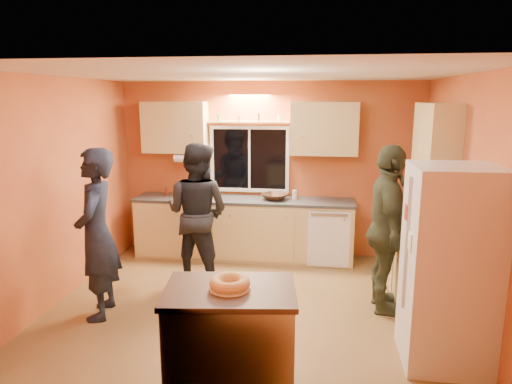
% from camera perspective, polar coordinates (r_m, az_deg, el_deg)
% --- Properties ---
extents(ground, '(4.50, 4.50, 0.00)m').
position_cam_1_polar(ground, '(5.37, -0.78, -14.33)').
color(ground, brown).
rests_on(ground, ground).
extents(room_shell, '(4.54, 4.04, 2.61)m').
position_cam_1_polar(room_shell, '(5.27, 1.14, 3.64)').
color(room_shell, '#C76E33').
rests_on(room_shell, ground).
extents(back_counter, '(4.23, 0.62, 0.90)m').
position_cam_1_polar(back_counter, '(6.79, 1.48, -4.62)').
color(back_counter, tan).
rests_on(back_counter, ground).
extents(right_counter, '(0.62, 1.84, 0.90)m').
position_cam_1_polar(right_counter, '(5.74, 19.87, -8.43)').
color(right_counter, tan).
rests_on(right_counter, ground).
extents(refrigerator, '(0.72, 0.70, 1.80)m').
position_cam_1_polar(refrigerator, '(4.39, 22.97, -8.66)').
color(refrigerator, silver).
rests_on(refrigerator, ground).
extents(island, '(1.06, 0.78, 0.95)m').
position_cam_1_polar(island, '(3.72, -3.20, -18.60)').
color(island, tan).
rests_on(island, ground).
extents(bundt_pastry, '(0.31, 0.31, 0.09)m').
position_cam_1_polar(bundt_pastry, '(3.48, -3.29, -11.27)').
color(bundt_pastry, tan).
rests_on(bundt_pastry, island).
extents(person_left, '(0.58, 0.76, 1.85)m').
position_cam_1_polar(person_left, '(5.18, -19.28, -5.01)').
color(person_left, black).
rests_on(person_left, ground).
extents(person_center, '(1.03, 0.90, 1.81)m').
position_cam_1_polar(person_center, '(5.92, -7.35, -2.60)').
color(person_center, black).
rests_on(person_center, ground).
extents(person_right, '(0.47, 1.11, 1.88)m').
position_cam_1_polar(person_right, '(5.21, 16.10, -4.58)').
color(person_right, '#303723').
rests_on(person_right, ground).
extents(mixing_bowl, '(0.47, 0.47, 0.09)m').
position_cam_1_polar(mixing_bowl, '(6.65, 2.37, -0.57)').
color(mixing_bowl, black).
rests_on(mixing_bowl, back_counter).
extents(utensil_crock, '(0.14, 0.14, 0.17)m').
position_cam_1_polar(utensil_crock, '(6.87, -6.88, 0.09)').
color(utensil_crock, beige).
rests_on(utensil_crock, back_counter).
extents(potted_plant, '(0.31, 0.28, 0.31)m').
position_cam_1_polar(potted_plant, '(5.42, 20.48, -2.97)').
color(potted_plant, gray).
rests_on(potted_plant, right_counter).
extents(red_box, '(0.19, 0.17, 0.07)m').
position_cam_1_polar(red_box, '(6.14, 18.43, -2.31)').
color(red_box, maroon).
rests_on(red_box, right_counter).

